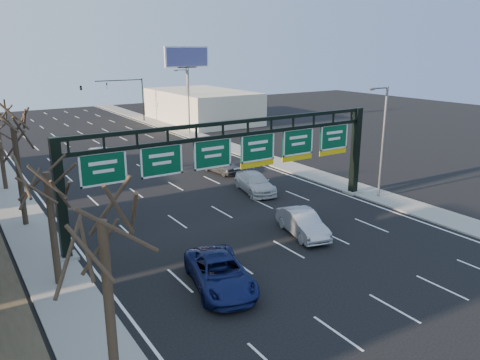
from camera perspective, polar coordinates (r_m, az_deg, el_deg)
ground at (r=27.69m, az=8.52°, el=-9.78°), size 160.00×160.00×0.00m
sidewalk_left at (r=40.49m, az=-25.74°, el=-2.74°), size 3.00×120.00×0.12m
sidewalk_right at (r=49.99m, az=4.51°, el=2.16°), size 3.00×120.00×0.12m
lane_markings at (r=43.67m, az=-8.98°, el=-0.10°), size 21.60×120.00×0.01m
sign_gantry at (r=32.30m, az=-0.29°, el=2.87°), size 24.60×1.20×7.20m
building_right_distant at (r=78.33m, az=-4.68°, el=8.99°), size 12.00×20.00×5.00m
tree_near at (r=15.69m, az=-16.79°, el=-1.25°), size 3.60×3.60×8.86m
tree_gantry at (r=24.32m, az=-22.82°, el=3.25°), size 3.60×3.60×8.48m
tree_mid at (r=33.99m, az=-26.14°, el=7.44°), size 3.60×3.60×9.24m
streetlight_near at (r=38.77m, az=16.94°, el=5.08°), size 2.15×0.22×9.00m
streetlight_far at (r=65.77m, az=-6.39°, el=9.88°), size 2.15×0.22×9.00m
billboard_right at (r=71.06m, az=-6.48°, el=13.54°), size 7.00×0.50×12.00m
traffic_signal_mast at (r=77.13m, az=-16.12°, el=10.56°), size 10.16×0.54×7.00m
car_blue_suv at (r=24.37m, az=-2.46°, el=-11.23°), size 4.03×6.33×1.62m
car_silver_sedan at (r=30.99m, az=7.64°, el=-5.24°), size 2.81×5.19×1.62m
car_white_wagon at (r=39.79m, az=1.82°, el=-0.33°), size 3.29×5.78×1.58m
car_grey_far at (r=45.98m, az=-2.34°, el=1.94°), size 2.44×4.94×1.62m
car_silver_distant at (r=51.73m, az=-16.68°, el=2.83°), size 2.04×4.89×1.57m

